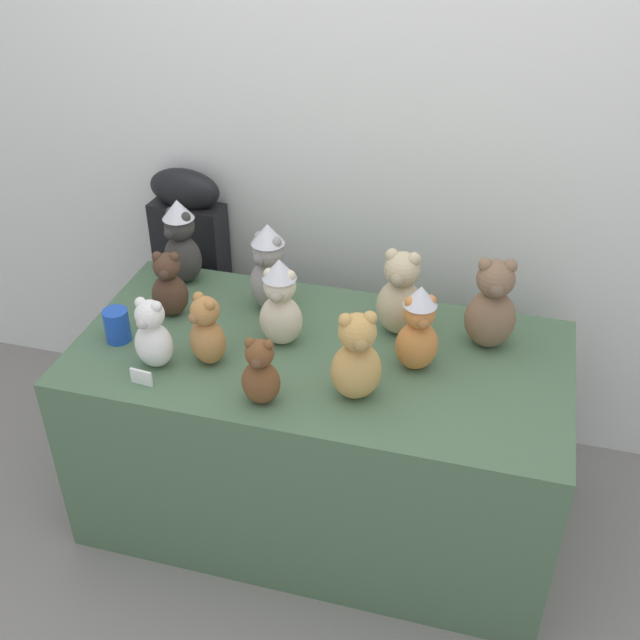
% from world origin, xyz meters
% --- Properties ---
extents(ground_plane, '(10.00, 10.00, 0.00)m').
position_xyz_m(ground_plane, '(0.00, 0.00, 0.00)').
color(ground_plane, gray).
extents(wall_back, '(7.00, 0.08, 2.60)m').
position_xyz_m(wall_back, '(0.00, 0.89, 1.30)').
color(wall_back, white).
rests_on(wall_back, ground_plane).
extents(display_table, '(1.55, 0.77, 0.70)m').
position_xyz_m(display_table, '(0.00, 0.25, 0.35)').
color(display_table, '#4C6B4C').
rests_on(display_table, ground_plane).
extents(instrument_case, '(0.29, 0.14, 1.03)m').
position_xyz_m(instrument_case, '(-0.66, 0.77, 0.52)').
color(instrument_case, black).
rests_on(instrument_case, ground_plane).
extents(teddy_bear_snow, '(0.13, 0.12, 0.24)m').
position_xyz_m(teddy_bear_snow, '(-0.47, 0.05, 0.81)').
color(teddy_bear_snow, white).
rests_on(teddy_bear_snow, display_table).
extents(teddy_bear_cream, '(0.14, 0.13, 0.30)m').
position_xyz_m(teddy_bear_cream, '(-0.13, 0.27, 0.85)').
color(teddy_bear_cream, beige).
rests_on(teddy_bear_cream, display_table).
extents(teddy_bear_chestnut, '(0.12, 0.10, 0.22)m').
position_xyz_m(teddy_bear_chestnut, '(-0.10, -0.03, 0.80)').
color(teddy_bear_chestnut, brown).
rests_on(teddy_bear_chestnut, display_table).
extents(teddy_bear_honey, '(0.19, 0.17, 0.29)m').
position_xyz_m(teddy_bear_honey, '(0.16, 0.07, 0.84)').
color(teddy_bear_honey, tan).
rests_on(teddy_bear_honey, display_table).
extents(teddy_bear_ash, '(0.18, 0.17, 0.32)m').
position_xyz_m(teddy_bear_ash, '(-0.23, 0.45, 0.86)').
color(teddy_bear_ash, gray).
rests_on(teddy_bear_ash, display_table).
extents(teddy_bear_sand, '(0.16, 0.14, 0.30)m').
position_xyz_m(teddy_bear_sand, '(0.22, 0.43, 0.84)').
color(teddy_bear_sand, '#CCB78E').
rests_on(teddy_bear_sand, display_table).
extents(teddy_bear_charcoal, '(0.18, 0.16, 0.32)m').
position_xyz_m(teddy_bear_charcoal, '(-0.58, 0.54, 0.86)').
color(teddy_bear_charcoal, '#383533').
rests_on(teddy_bear_charcoal, display_table).
extents(teddy_bear_cocoa, '(0.14, 0.13, 0.24)m').
position_xyz_m(teddy_bear_cocoa, '(-0.54, 0.33, 0.81)').
color(teddy_bear_cocoa, '#4C3323').
rests_on(teddy_bear_cocoa, display_table).
extents(teddy_bear_ginger, '(0.16, 0.16, 0.29)m').
position_xyz_m(teddy_bear_ginger, '(0.30, 0.25, 0.84)').
color(teddy_bear_ginger, '#D17F3D').
rests_on(teddy_bear_ginger, display_table).
extents(teddy_bear_mocha, '(0.18, 0.16, 0.31)m').
position_xyz_m(teddy_bear_mocha, '(0.50, 0.43, 0.85)').
color(teddy_bear_mocha, '#7F6047').
rests_on(teddy_bear_mocha, display_table).
extents(teddy_bear_caramel, '(0.16, 0.15, 0.24)m').
position_xyz_m(teddy_bear_caramel, '(-0.32, 0.11, 0.81)').
color(teddy_bear_caramel, '#B27A42').
rests_on(teddy_bear_caramel, display_table).
extents(party_cup_blue, '(0.08, 0.08, 0.11)m').
position_xyz_m(party_cup_blue, '(-0.64, 0.14, 0.76)').
color(party_cup_blue, blue).
rests_on(party_cup_blue, display_table).
extents(name_card_front_left, '(0.07, 0.01, 0.05)m').
position_xyz_m(name_card_front_left, '(-0.47, -0.05, 0.73)').
color(name_card_front_left, white).
rests_on(name_card_front_left, display_table).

